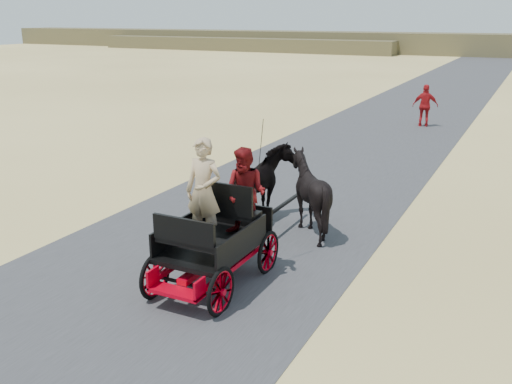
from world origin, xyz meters
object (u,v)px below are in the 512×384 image
at_px(horse_left, 262,187).
at_px(horse_right, 309,194).
at_px(pedestrian, 425,106).
at_px(carriage, 214,264).

bearing_deg(horse_left, horse_right, -180.00).
bearing_deg(pedestrian, horse_right, 79.80).
bearing_deg(horse_right, pedestrian, -89.36).
bearing_deg(horse_right, carriage, 79.61).
relative_size(carriage, pedestrian, 1.39).
bearing_deg(carriage, horse_left, 100.39).
height_order(carriage, pedestrian, pedestrian).
relative_size(horse_right, pedestrian, 0.98).
distance_m(horse_right, pedestrian, 13.34).
relative_size(horse_left, pedestrian, 1.16).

